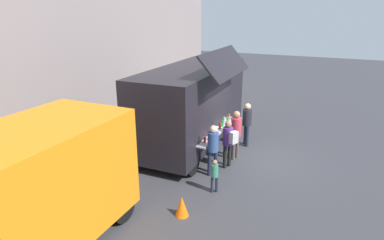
{
  "coord_description": "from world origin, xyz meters",
  "views": [
    {
      "loc": [
        -10.85,
        -2.81,
        5.11
      ],
      "look_at": [
        -0.56,
        2.03,
        1.3
      ],
      "focal_mm": 30.6,
      "sensor_mm": 36.0,
      "label": 1
    }
  ],
  "objects_px": {
    "customer_front_ordering": "(236,131)",
    "trash_bin": "(188,100)",
    "customer_mid_with_backpack": "(229,139)",
    "child_near_queue": "(215,173)",
    "traffic_cone_orange": "(182,206)",
    "customer_rear_waiting": "(213,146)",
    "delivery_truck_second": "(0,207)",
    "customer_extra_browsing": "(247,121)",
    "food_truck_main": "(192,104)"
  },
  "relations": [
    {
      "from": "customer_front_ordering",
      "to": "trash_bin",
      "type": "bearing_deg",
      "value": -34.57
    },
    {
      "from": "trash_bin",
      "to": "customer_mid_with_backpack",
      "type": "bearing_deg",
      "value": -143.47
    },
    {
      "from": "customer_mid_with_backpack",
      "to": "child_near_queue",
      "type": "xyz_separation_m",
      "value": [
        -1.71,
        -0.18,
        -0.4
      ]
    },
    {
      "from": "traffic_cone_orange",
      "to": "customer_front_ordering",
      "type": "height_order",
      "value": "customer_front_ordering"
    },
    {
      "from": "customer_rear_waiting",
      "to": "child_near_queue",
      "type": "height_order",
      "value": "customer_rear_waiting"
    },
    {
      "from": "delivery_truck_second",
      "to": "traffic_cone_orange",
      "type": "xyz_separation_m",
      "value": [
        3.22,
        -2.26,
        -1.27
      ]
    },
    {
      "from": "customer_mid_with_backpack",
      "to": "child_near_queue",
      "type": "relative_size",
      "value": 1.6
    },
    {
      "from": "child_near_queue",
      "to": "trash_bin",
      "type": "bearing_deg",
      "value": -4.67
    },
    {
      "from": "trash_bin",
      "to": "customer_extra_browsing",
      "type": "distance_m",
      "value": 5.73
    },
    {
      "from": "traffic_cone_orange",
      "to": "customer_extra_browsing",
      "type": "height_order",
      "value": "customer_extra_browsing"
    },
    {
      "from": "customer_rear_waiting",
      "to": "child_near_queue",
      "type": "distance_m",
      "value": 1.16
    },
    {
      "from": "customer_extra_browsing",
      "to": "delivery_truck_second",
      "type": "bearing_deg",
      "value": 40.99
    },
    {
      "from": "food_truck_main",
      "to": "trash_bin",
      "type": "xyz_separation_m",
      "value": [
        4.46,
        2.32,
        -1.18
      ]
    },
    {
      "from": "customer_extra_browsing",
      "to": "trash_bin",
      "type": "bearing_deg",
      "value": -73.51
    },
    {
      "from": "delivery_truck_second",
      "to": "customer_front_ordering",
      "type": "height_order",
      "value": "delivery_truck_second"
    },
    {
      "from": "trash_bin",
      "to": "customer_mid_with_backpack",
      "type": "relative_size",
      "value": 0.6
    },
    {
      "from": "customer_mid_with_backpack",
      "to": "customer_front_ordering",
      "type": "bearing_deg",
      "value": -65.99
    },
    {
      "from": "trash_bin",
      "to": "customer_rear_waiting",
      "type": "height_order",
      "value": "customer_rear_waiting"
    },
    {
      "from": "customer_front_ordering",
      "to": "child_near_queue",
      "type": "height_order",
      "value": "customer_front_ordering"
    },
    {
      "from": "customer_front_ordering",
      "to": "child_near_queue",
      "type": "xyz_separation_m",
      "value": [
        -2.48,
        -0.18,
        -0.44
      ]
    },
    {
      "from": "food_truck_main",
      "to": "traffic_cone_orange",
      "type": "xyz_separation_m",
      "value": [
        -4.55,
        -1.85,
        -1.4
      ]
    },
    {
      "from": "customer_extra_browsing",
      "to": "food_truck_main",
      "type": "bearing_deg",
      "value": -12.62
    },
    {
      "from": "traffic_cone_orange",
      "to": "customer_rear_waiting",
      "type": "xyz_separation_m",
      "value": [
        2.45,
        0.12,
        0.74
      ]
    },
    {
      "from": "traffic_cone_orange",
      "to": "trash_bin",
      "type": "height_order",
      "value": "trash_bin"
    },
    {
      "from": "delivery_truck_second",
      "to": "customer_extra_browsing",
      "type": "xyz_separation_m",
      "value": [
        8.53,
        -2.44,
        -0.52
      ]
    },
    {
      "from": "trash_bin",
      "to": "customer_mid_with_backpack",
      "type": "distance_m",
      "value": 7.29
    },
    {
      "from": "delivery_truck_second",
      "to": "customer_front_ordering",
      "type": "bearing_deg",
      "value": -19.51
    },
    {
      "from": "trash_bin",
      "to": "delivery_truck_second",
      "type": "bearing_deg",
      "value": -171.14
    },
    {
      "from": "traffic_cone_orange",
      "to": "customer_rear_waiting",
      "type": "distance_m",
      "value": 2.56
    },
    {
      "from": "customer_extra_browsing",
      "to": "child_near_queue",
      "type": "xyz_separation_m",
      "value": [
        -3.85,
        -0.16,
        -0.41
      ]
    },
    {
      "from": "customer_front_ordering",
      "to": "customer_rear_waiting",
      "type": "xyz_separation_m",
      "value": [
        -1.49,
        0.27,
        -0.05
      ]
    },
    {
      "from": "trash_bin",
      "to": "customer_extra_browsing",
      "type": "xyz_separation_m",
      "value": [
        -3.7,
        -4.34,
        0.53
      ]
    },
    {
      "from": "food_truck_main",
      "to": "child_near_queue",
      "type": "bearing_deg",
      "value": -146.51
    },
    {
      "from": "customer_front_ordering",
      "to": "child_near_queue",
      "type": "bearing_deg",
      "value": 109.11
    },
    {
      "from": "customer_rear_waiting",
      "to": "child_near_queue",
      "type": "relative_size",
      "value": 1.64
    },
    {
      "from": "trash_bin",
      "to": "food_truck_main",
      "type": "bearing_deg",
      "value": -152.48
    },
    {
      "from": "child_near_queue",
      "to": "customer_mid_with_backpack",
      "type": "bearing_deg",
      "value": -29.56
    },
    {
      "from": "delivery_truck_second",
      "to": "customer_mid_with_backpack",
      "type": "xyz_separation_m",
      "value": [
        6.39,
        -2.42,
        -0.53
      ]
    },
    {
      "from": "delivery_truck_second",
      "to": "customer_mid_with_backpack",
      "type": "bearing_deg",
      "value": -21.6
    },
    {
      "from": "delivery_truck_second",
      "to": "customer_rear_waiting",
      "type": "relative_size",
      "value": 3.52
    },
    {
      "from": "customer_rear_waiting",
      "to": "traffic_cone_orange",
      "type": "bearing_deg",
      "value": 132.4
    },
    {
      "from": "customer_front_ordering",
      "to": "customer_extra_browsing",
      "type": "xyz_separation_m",
      "value": [
        1.37,
        -0.02,
        -0.03
      ]
    },
    {
      "from": "traffic_cone_orange",
      "to": "customer_front_ordering",
      "type": "xyz_separation_m",
      "value": [
        3.94,
        -0.16,
        0.79
      ]
    },
    {
      "from": "traffic_cone_orange",
      "to": "customer_front_ordering",
      "type": "bearing_deg",
      "value": -2.27
    },
    {
      "from": "food_truck_main",
      "to": "delivery_truck_second",
      "type": "height_order",
      "value": "food_truck_main"
    },
    {
      "from": "delivery_truck_second",
      "to": "child_near_queue",
      "type": "bearing_deg",
      "value": -29.9
    },
    {
      "from": "customer_mid_with_backpack",
      "to": "customer_rear_waiting",
      "type": "height_order",
      "value": "customer_rear_waiting"
    },
    {
      "from": "food_truck_main",
      "to": "child_near_queue",
      "type": "distance_m",
      "value": 3.94
    },
    {
      "from": "traffic_cone_orange",
      "to": "child_near_queue",
      "type": "height_order",
      "value": "child_near_queue"
    },
    {
      "from": "customer_mid_with_backpack",
      "to": "food_truck_main",
      "type": "bearing_deg",
      "value": -10.81
    }
  ]
}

